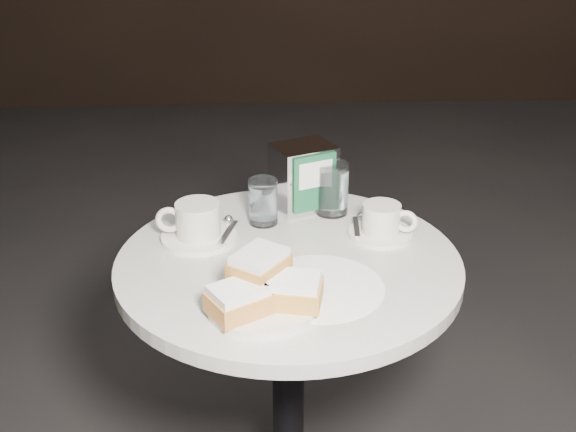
# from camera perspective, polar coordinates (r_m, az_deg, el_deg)

# --- Properties ---
(cafe_table) EXTENTS (0.70, 0.70, 0.74)m
(cafe_table) POSITION_cam_1_polar(r_m,az_deg,el_deg) (1.57, 0.04, -9.68)
(cafe_table) COLOR black
(cafe_table) RESTS_ON ground
(sugar_spill) EXTENTS (0.31, 0.31, 0.00)m
(sugar_spill) POSITION_cam_1_polar(r_m,az_deg,el_deg) (1.37, 2.47, -5.62)
(sugar_spill) COLOR white
(sugar_spill) RESTS_ON cafe_table
(beignet_plate) EXTENTS (0.24, 0.24, 0.10)m
(beignet_plate) POSITION_cam_1_polar(r_m,az_deg,el_deg) (1.28, -1.96, -6.00)
(beignet_plate) COLOR silver
(beignet_plate) RESTS_ON cafe_table
(coffee_cup_left) EXTENTS (0.17, 0.16, 0.08)m
(coffee_cup_left) POSITION_cam_1_polar(r_m,az_deg,el_deg) (1.53, -7.16, -0.63)
(coffee_cup_left) COLOR white
(coffee_cup_left) RESTS_ON cafe_table
(coffee_cup_right) EXTENTS (0.18, 0.18, 0.07)m
(coffee_cup_right) POSITION_cam_1_polar(r_m,az_deg,el_deg) (1.55, 7.43, -0.50)
(coffee_cup_right) COLOR silver
(coffee_cup_right) RESTS_ON cafe_table
(water_glass_left) EXTENTS (0.08, 0.08, 0.10)m
(water_glass_left) POSITION_cam_1_polar(r_m,az_deg,el_deg) (1.58, -1.97, 1.10)
(water_glass_left) COLOR white
(water_glass_left) RESTS_ON cafe_table
(water_glass_right) EXTENTS (0.10, 0.10, 0.12)m
(water_glass_right) POSITION_cam_1_polar(r_m,az_deg,el_deg) (1.63, 3.50, 2.13)
(water_glass_right) COLOR silver
(water_glass_right) RESTS_ON cafe_table
(napkin_dispenser) EXTENTS (0.16, 0.15, 0.15)m
(napkin_dispenser) POSITION_cam_1_polar(r_m,az_deg,el_deg) (1.65, 1.24, 3.11)
(napkin_dispenser) COLOR silver
(napkin_dispenser) RESTS_ON cafe_table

